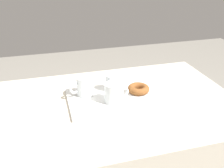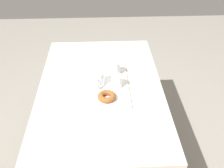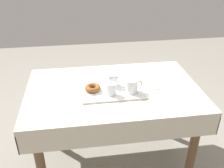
# 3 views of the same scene
# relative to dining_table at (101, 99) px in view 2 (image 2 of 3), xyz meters

# --- Properties ---
(ground_plane) EXTENTS (6.00, 6.00, 0.00)m
(ground_plane) POSITION_rel_dining_table_xyz_m (0.00, 0.00, -0.64)
(ground_plane) COLOR gray
(dining_table) EXTENTS (1.27, 0.81, 0.75)m
(dining_table) POSITION_rel_dining_table_xyz_m (0.00, 0.00, 0.00)
(dining_table) COLOR beige
(dining_table) RESTS_ON ground
(serving_tray) EXTENTS (0.45, 0.30, 0.01)m
(serving_tray) POSITION_rel_dining_table_xyz_m (0.01, 0.03, 0.12)
(serving_tray) COLOR white
(serving_tray) RESTS_ON dining_table
(tea_mug_left) EXTENTS (0.13, 0.08, 0.10)m
(tea_mug_left) POSITION_rel_dining_table_xyz_m (-0.00, -0.01, 0.17)
(tea_mug_left) COLOR white
(tea_mug_left) RESTS_ON serving_tray
(tea_mug_right) EXTENTS (0.12, 0.08, 0.10)m
(tea_mug_right) POSITION_rel_dining_table_xyz_m (-0.12, 0.09, 0.17)
(tea_mug_right) COLOR white
(tea_mug_right) RESTS_ON serving_tray
(water_glass_near) EXTENTS (0.07, 0.07, 0.09)m
(water_glass_near) POSITION_rel_dining_table_xyz_m (0.03, 0.11, 0.16)
(water_glass_near) COLOR white
(water_glass_near) RESTS_ON serving_tray
(donut_plate_left) EXTENTS (0.12, 0.12, 0.01)m
(donut_plate_left) POSITION_rel_dining_table_xyz_m (0.15, 0.04, 0.13)
(donut_plate_left) COLOR white
(donut_plate_left) RESTS_ON serving_tray
(sugar_donut_left) EXTENTS (0.11, 0.11, 0.04)m
(sugar_donut_left) POSITION_rel_dining_table_xyz_m (0.15, 0.04, 0.15)
(sugar_donut_left) COLOR brown
(sugar_donut_left) RESTS_ON donut_plate_left
(paper_napkin) EXTENTS (0.14, 0.12, 0.01)m
(paper_napkin) POSITION_rel_dining_table_xyz_m (-0.31, 0.01, 0.11)
(paper_napkin) COLOR white
(paper_napkin) RESTS_ON dining_table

